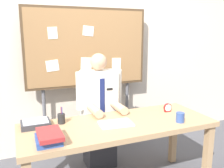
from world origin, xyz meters
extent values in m
cube|color=beige|center=(0.00, 1.19, 1.35)|extent=(6.40, 0.08, 2.70)
cube|color=tan|center=(0.00, 0.00, 0.72)|extent=(1.86, 0.70, 0.05)
cube|color=tan|center=(0.87, -0.29, 0.35)|extent=(0.07, 0.07, 0.69)
cube|color=tan|center=(-0.87, 0.29, 0.35)|extent=(0.07, 0.07, 0.69)
cube|color=tan|center=(0.87, 0.29, 0.35)|extent=(0.07, 0.07, 0.69)
cube|color=#2D2D33|center=(0.00, 0.57, 0.22)|extent=(0.34, 0.30, 0.44)
cube|color=silver|center=(0.00, 0.57, 0.80)|extent=(0.40, 0.22, 0.73)
sphere|color=tan|center=(0.00, 0.57, 1.27)|extent=(0.19, 0.19, 0.19)
cylinder|color=silver|center=(-0.23, 0.55, 0.96)|extent=(0.09, 0.09, 0.43)
cylinder|color=silver|center=(0.23, 0.55, 0.96)|extent=(0.09, 0.09, 0.43)
cylinder|color=tan|center=(-0.14, 0.31, 0.79)|extent=(0.09, 0.30, 0.09)
cylinder|color=tan|center=(0.14, 0.31, 0.79)|extent=(0.09, 0.30, 0.09)
cube|color=navy|center=(0.00, 0.46, 0.86)|extent=(0.06, 0.01, 0.47)
cube|color=black|center=(0.09, 0.46, 0.97)|extent=(0.07, 0.01, 0.02)
cube|color=#4C3823|center=(0.00, 0.99, 1.41)|extent=(1.59, 0.05, 1.00)
cube|color=olive|center=(0.00, 0.97, 1.41)|extent=(1.53, 0.04, 0.94)
cylinder|color=#59595E|center=(-0.58, 1.02, 0.47)|extent=(0.04, 0.04, 0.94)
cylinder|color=#59595E|center=(0.58, 1.02, 0.47)|extent=(0.04, 0.04, 0.94)
cube|color=silver|center=(-0.44, 0.95, 1.59)|extent=(0.12, 0.00, 0.14)
cube|color=silver|center=(-0.04, 0.95, 1.19)|extent=(0.16, 0.00, 0.21)
cube|color=white|center=(0.00, 0.95, 1.62)|extent=(0.15, 0.00, 0.13)
cube|color=white|center=(-0.46, 0.95, 1.20)|extent=(0.16, 0.00, 0.15)
cube|color=silver|center=(0.38, 0.95, 1.18)|extent=(0.13, 0.00, 0.16)
cube|color=#2D4C99|center=(-0.69, -0.18, 0.77)|extent=(0.20, 0.23, 0.05)
cube|color=#B22D2D|center=(-0.68, -0.18, 0.81)|extent=(0.19, 0.29, 0.04)
cube|color=white|center=(-0.04, -0.02, 0.75)|extent=(0.33, 0.23, 0.01)
cylinder|color=maroon|center=(0.63, 0.11, 0.79)|extent=(0.09, 0.02, 0.09)
cylinder|color=white|center=(0.63, 0.09, 0.79)|extent=(0.08, 0.00, 0.08)
cube|color=maroon|center=(0.63, 0.11, 0.75)|extent=(0.07, 0.04, 0.01)
cylinder|color=#334C8C|center=(0.56, -0.21, 0.79)|extent=(0.08, 0.08, 0.10)
cylinder|color=#262626|center=(-0.51, 0.20, 0.79)|extent=(0.07, 0.07, 0.09)
cylinder|color=#263399|center=(-0.50, 0.20, 0.83)|extent=(0.01, 0.01, 0.15)
cylinder|color=maroon|center=(-0.51, 0.21, 0.83)|extent=(0.01, 0.01, 0.15)
cube|color=#333338|center=(-0.75, 0.21, 0.77)|extent=(0.26, 0.20, 0.05)
cube|color=white|center=(-0.75, 0.21, 0.80)|extent=(0.22, 0.17, 0.01)
camera|label=1|loc=(-0.89, -2.00, 1.59)|focal=38.64mm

